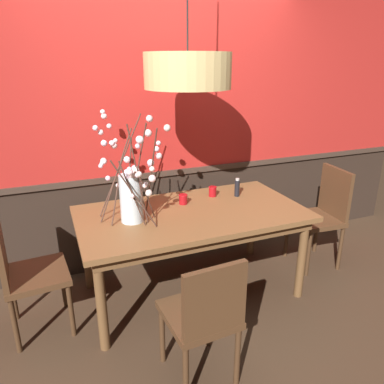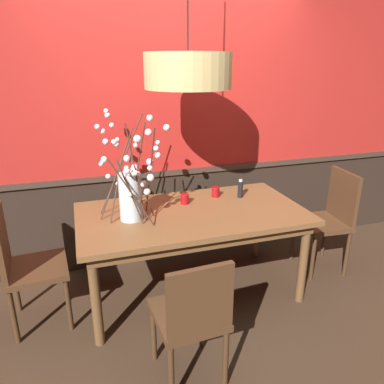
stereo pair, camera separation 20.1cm
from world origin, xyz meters
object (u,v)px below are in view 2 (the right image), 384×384
Objects in this scene: chair_head_west_end at (24,262)px; dining_table at (192,221)px; vase_with_blossoms at (131,188)px; condiment_bottle at (240,189)px; pendant_lamp at (188,71)px; candle_holder_nearer_edge at (185,199)px; candle_holder_nearer_center at (216,192)px; chair_head_east_end at (330,215)px; chair_far_side_left at (139,203)px; chair_near_side_left at (192,315)px.

dining_table is at bearing 0.54° from chair_head_west_end.
vase_with_blossoms is at bearing 1.79° from chair_head_west_end.
pendant_lamp reaches higher than condiment_bottle.
candle_holder_nearer_edge is (-0.01, 0.18, 0.12)m from dining_table.
candle_holder_nearer_center is at bearing 158.12° from condiment_bottle.
chair_head_east_end is 1.88m from vase_with_blossoms.
chair_far_side_left is 10.57× the size of candle_holder_nearer_edge.
candle_holder_nearer_center is 0.07× the size of pendant_lamp.
chair_head_east_end reaches higher than candle_holder_nearer_center.
chair_near_side_left is 1.16m from candle_holder_nearer_edge.
pendant_lamp is at bearing -74.13° from chair_far_side_left.
dining_table is 2.31× the size of vase_with_blossoms.
chair_near_side_left is 1.38m from condiment_bottle.
chair_far_side_left is at bearing 109.94° from candle_holder_nearer_edge.
chair_near_side_left is 0.70× the size of pendant_lamp.
chair_far_side_left is (0.01, 1.83, 0.01)m from chair_near_side_left.
candle_holder_nearer_edge is 1.04m from pendant_lamp.
candle_holder_nearer_edge is (0.47, 0.17, -0.20)m from vase_with_blossoms.
chair_head_west_end is 10.57× the size of candle_holder_nearer_center.
chair_head_west_end is at bearing 137.87° from chair_near_side_left.
condiment_bottle is (-0.84, 0.18, 0.29)m from chair_head_east_end.
pendant_lamp reaches higher than chair_far_side_left.
chair_head_west_end is at bearing -179.74° from chair_head_east_end.
chair_near_side_left is 1.06m from vase_with_blossoms.
candle_holder_nearer_center is at bearing -49.00° from chair_far_side_left.
dining_table is 0.42m from candle_holder_nearer_center.
chair_near_side_left is (-0.29, -0.90, -0.17)m from dining_table.
chair_far_side_left reaches higher than dining_table.
pendant_lamp reaches higher than chair_head_east_end.
chair_far_side_left reaches higher than candle_holder_nearer_center.
condiment_bottle is (0.98, 0.17, -0.16)m from vase_with_blossoms.
chair_head_east_end is at bearing -1.21° from pendant_lamp.
candle_holder_nearer_center reaches higher than candle_holder_nearer_edge.
pendant_lamp is at bearing 178.79° from chair_head_east_end.
dining_table is 20.23× the size of candle_holder_nearer_center.
chair_near_side_left reaches higher than candle_holder_nearer_center.
candle_holder_nearer_center is 0.32m from candle_holder_nearer_edge.
candle_holder_nearer_center is at bearing 35.41° from pendant_lamp.
vase_with_blossoms is at bearing 179.59° from chair_head_east_end.
dining_table is 1.15m from pendant_lamp.
dining_table is at bearing -139.41° from candle_holder_nearer_center.
pendant_lamp reaches higher than vase_with_blossoms.
condiment_bottle is (0.20, -0.08, 0.03)m from candle_holder_nearer_center.
chair_near_side_left is 1.12× the size of vase_with_blossoms.
vase_with_blossoms is at bearing -102.27° from chair_far_side_left.
dining_table is at bearing -180.00° from chair_head_east_end.
candle_holder_nearer_center is at bearing 166.04° from chair_head_east_end.
dining_table is at bearing -1.58° from vase_with_blossoms.
dining_table is 21.61× the size of candle_holder_nearer_edge.
chair_head_west_end reaches higher than candle_holder_nearer_center.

